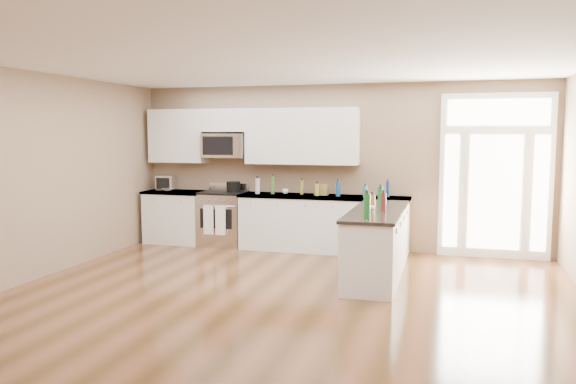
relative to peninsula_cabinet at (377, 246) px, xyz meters
The scene contains 18 objects.
ground 2.46m from the peninsula_cabinet, 112.44° to the right, with size 8.00×8.00×0.00m, color #472D14.
room_shell 2.74m from the peninsula_cabinet, 112.44° to the right, with size 8.00×8.00×8.00m.
back_cabinet_left 4.06m from the peninsula_cabinet, 159.09° to the left, with size 1.10×0.66×0.94m.
back_cabinet_right 1.81m from the peninsula_cabinet, 126.68° to the left, with size 2.85×0.66×0.94m.
peninsula_cabinet is the anchor object (origin of this frame).
upper_cabinet_left 4.39m from the peninsula_cabinet, 157.26° to the left, with size 1.04×0.33×0.95m, color silver.
upper_cabinet_right 2.65m from the peninsula_cabinet, 133.15° to the left, with size 1.94×0.33×0.95m, color silver.
upper_cabinet_short 3.73m from the peninsula_cabinet, 150.98° to the left, with size 0.82×0.33×0.40m, color silver.
microwave 3.53m from the peninsula_cabinet, 151.57° to the left, with size 0.78×0.41×0.42m.
entry_door 2.52m from the peninsula_cabinet, 46.51° to the left, with size 1.70×0.10×2.60m.
kitchen_range 3.23m from the peninsula_cabinet, 153.36° to the left, with size 0.78×0.69×1.08m.
stockpot 3.21m from the peninsula_cabinet, 150.13° to the left, with size 0.25×0.25×0.19m, color black.
toaster_oven 4.38m from the peninsula_cabinet, 158.95° to the left, with size 0.31×0.25×0.27m, color silver.
cardboard_box 1.99m from the peninsula_cabinet, 126.50° to the left, with size 0.22×0.16×0.18m, color brown.
bowl_left 4.25m from the peninsula_cabinet, 159.87° to the left, with size 0.18×0.18×0.05m, color white.
bowl_peninsula 0.54m from the peninsula_cabinet, 156.72° to the right, with size 0.16×0.16×0.05m, color white.
cup_counter 2.39m from the peninsula_cabinet, 139.09° to the left, with size 0.11×0.11×0.08m, color white.
counter_bottles 1.09m from the peninsula_cabinet, 132.95° to the left, with size 2.40×2.45×0.31m.
Camera 1 is at (1.85, -5.40, 1.98)m, focal length 35.00 mm.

